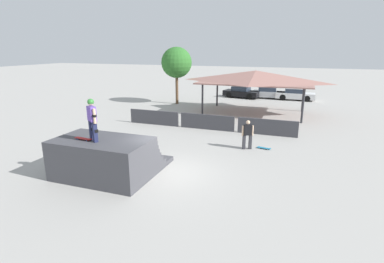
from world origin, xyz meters
name	(u,v)px	position (x,y,z in m)	size (l,w,h in m)	color
ground_plane	(166,173)	(0.00, 0.00, 0.00)	(160.00, 160.00, 0.00)	#A3A09B
quarter_pipe_ramp	(107,158)	(-2.37, -1.08, 0.79)	(4.12, 4.11, 1.74)	#424247
skater_on_deck	(92,117)	(-2.51, -1.65, 2.76)	(0.73, 0.54, 1.78)	#1E2347
skateboard_on_deck	(84,139)	(-3.01, -1.68, 1.80)	(0.87, 0.30, 0.09)	blue
bystander_walking	(248,133)	(2.87, 4.59, 0.92)	(0.64, 0.39, 1.66)	#2D2D33
skateboard_on_ground	(264,148)	(3.80, 4.90, 0.06)	(0.79, 0.36, 0.09)	silver
barrier_fence	(207,122)	(-0.49, 7.84, 0.53)	(12.04, 0.12, 1.05)	#3D3D42
pavilion_shelter	(256,77)	(1.75, 14.35, 3.13)	(9.28, 5.47, 3.66)	#2D2D33
tree_beside_pavilion	(177,63)	(-6.28, 16.31, 4.08)	(3.00, 3.00, 5.60)	brown
parked_car_black	(241,92)	(-0.88, 22.40, 0.60)	(4.27, 2.40, 1.27)	black
parked_car_silver	(268,93)	(2.01, 23.09, 0.60)	(4.15, 1.94, 1.27)	#A8AAAF
parked_car_white	(295,94)	(4.91, 22.77, 0.60)	(4.07, 1.72, 1.27)	silver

